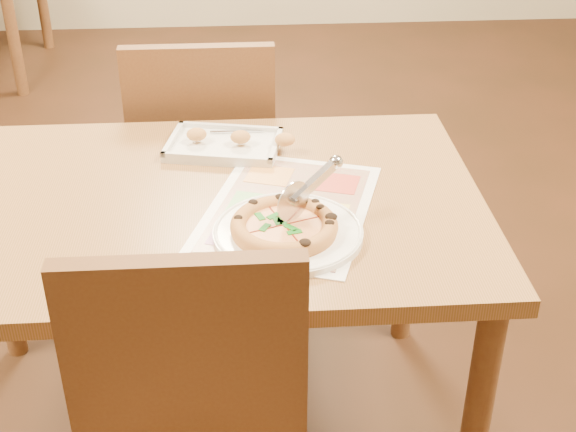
{
  "coord_description": "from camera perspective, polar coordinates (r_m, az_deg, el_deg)",
  "views": [
    {
      "loc": [
        0.1,
        -1.57,
        1.62
      ],
      "look_at": [
        0.2,
        -0.17,
        0.77
      ],
      "focal_mm": 50.0,
      "sensor_mm": 36.0,
      "label": 1
    }
  ],
  "objects": [
    {
      "name": "dining_table",
      "position": [
        1.86,
        -6.53,
        -1.05
      ],
      "size": [
        1.3,
        0.85,
        0.72
      ],
      "color": "#8E5C39",
      "rests_on": "ground"
    },
    {
      "name": "chair_far",
      "position": [
        2.42,
        -6.02,
        5.16
      ],
      "size": [
        0.42,
        0.42,
        0.47
      ],
      "rotation": [
        0.0,
        0.0,
        3.14
      ],
      "color": "brown",
      "rests_on": "ground"
    },
    {
      "name": "plate",
      "position": [
        1.66,
        -0.0,
        -1.23
      ],
      "size": [
        0.36,
        0.36,
        0.02
      ],
      "primitive_type": "cylinder",
      "rotation": [
        0.0,
        0.0,
        0.15
      ],
      "color": "white",
      "rests_on": "dining_table"
    },
    {
      "name": "pizza",
      "position": [
        1.65,
        -0.28,
        -0.74
      ],
      "size": [
        0.22,
        0.22,
        0.03
      ],
      "rotation": [
        0.0,
        0.0,
        0.35
      ],
      "color": "#C78043",
      "rests_on": "plate"
    },
    {
      "name": "pizza_cutter",
      "position": [
        1.65,
        1.39,
        1.97
      ],
      "size": [
        0.14,
        0.12,
        0.1
      ],
      "rotation": [
        0.0,
        0.0,
        0.7
      ],
      "color": "silver",
      "rests_on": "pizza"
    },
    {
      "name": "appetizer_tray",
      "position": [
        2.02,
        -4.34,
        5.08
      ],
      "size": [
        0.33,
        0.24,
        0.05
      ],
      "rotation": [
        0.0,
        0.0,
        -0.2
      ],
      "color": "silver",
      "rests_on": "dining_table"
    },
    {
      "name": "menu",
      "position": [
        1.76,
        0.01,
        0.53
      ],
      "size": [
        0.47,
        0.56,
        0.0
      ],
      "primitive_type": "cube",
      "rotation": [
        0.0,
        0.0,
        -0.31
      ],
      "color": "white",
      "rests_on": "dining_table"
    }
  ]
}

